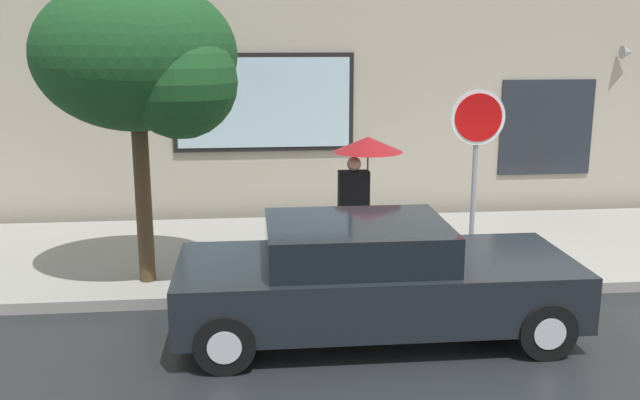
% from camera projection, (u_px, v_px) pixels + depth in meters
% --- Properties ---
extents(ground_plane, '(60.00, 60.00, 0.00)m').
position_uv_depth(ground_plane, '(474.00, 329.00, 8.39)').
color(ground_plane, black).
extents(sidewalk, '(20.00, 4.00, 0.15)m').
position_uv_depth(sidewalk, '(416.00, 249.00, 11.28)').
color(sidewalk, gray).
rests_on(sidewalk, ground).
extents(building_facade, '(20.00, 0.67, 7.00)m').
position_uv_depth(building_facade, '(390.00, 31.00, 12.93)').
color(building_facade, '#B2A893').
rests_on(building_facade, ground).
extents(parked_car, '(4.52, 1.90, 1.34)m').
position_uv_depth(parked_car, '(372.00, 278.00, 8.15)').
color(parked_car, black).
rests_on(parked_car, ground).
extents(pedestrian_with_umbrella, '(1.01, 1.01, 1.82)m').
position_uv_depth(pedestrian_with_umbrella, '(364.00, 161.00, 10.30)').
color(pedestrian_with_umbrella, black).
rests_on(pedestrian_with_umbrella, sidewalk).
extents(street_tree, '(2.59, 2.20, 3.98)m').
position_uv_depth(street_tree, '(144.00, 61.00, 8.93)').
color(street_tree, '#4C3823').
rests_on(street_tree, sidewalk).
extents(stop_sign, '(0.76, 0.10, 2.54)m').
position_uv_depth(stop_sign, '(477.00, 144.00, 9.74)').
color(stop_sign, gray).
rests_on(stop_sign, sidewalk).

